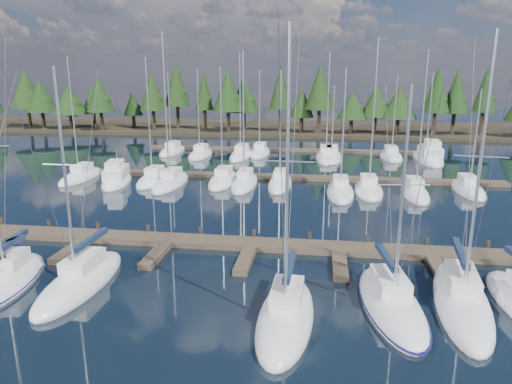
% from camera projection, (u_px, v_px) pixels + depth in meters
% --- Properties ---
extents(ground, '(260.00, 260.00, 0.00)m').
position_uv_depth(ground, '(271.00, 201.00, 43.66)').
color(ground, black).
rests_on(ground, ground).
extents(far_shore, '(220.00, 30.00, 0.60)m').
position_uv_depth(far_shore, '(300.00, 128.00, 101.11)').
color(far_shore, '#2D2619').
rests_on(far_shore, ground).
extents(main_dock, '(44.00, 6.13, 0.90)m').
position_uv_depth(main_dock, '(251.00, 247.00, 31.48)').
color(main_dock, '#4B3F2F').
rests_on(main_dock, ground).
extents(back_docks, '(50.00, 21.80, 0.40)m').
position_uv_depth(back_docks, '(286.00, 162.00, 62.39)').
color(back_docks, '#4B3F2F').
rests_on(back_docks, ground).
extents(front_sailboat_1, '(4.30, 8.14, 14.71)m').
position_uv_depth(front_sailboat_1, '(9.00, 279.00, 26.40)').
color(front_sailboat_1, silver).
rests_on(front_sailboat_1, ground).
extents(front_sailboat_2, '(2.81, 8.79, 13.01)m').
position_uv_depth(front_sailboat_2, '(81.00, 281.00, 26.16)').
color(front_sailboat_2, silver).
rests_on(front_sailboat_2, ground).
extents(front_sailboat_3, '(3.01, 8.60, 14.66)m').
position_uv_depth(front_sailboat_3, '(286.00, 316.00, 22.35)').
color(front_sailboat_3, silver).
rests_on(front_sailboat_3, ground).
extents(front_sailboat_4, '(3.97, 9.38, 12.16)m').
position_uv_depth(front_sailboat_4, '(391.00, 303.00, 23.65)').
color(front_sailboat_4, silver).
rests_on(front_sailboat_4, ground).
extents(front_sailboat_5, '(4.00, 10.57, 14.54)m').
position_uv_depth(front_sailboat_5, '(461.00, 299.00, 24.00)').
color(front_sailboat_5, silver).
rests_on(front_sailboat_5, ground).
extents(back_sailboat_rows, '(45.38, 31.69, 16.74)m').
position_uv_depth(back_sailboat_rows, '(282.00, 167.00, 58.43)').
color(back_sailboat_rows, silver).
rests_on(back_sailboat_rows, ground).
extents(motor_yacht_left, '(4.66, 8.91, 4.24)m').
position_uv_depth(motor_yacht_left, '(117.00, 179.00, 51.01)').
color(motor_yacht_left, silver).
rests_on(motor_yacht_left, ground).
extents(motor_yacht_right, '(4.09, 10.20, 5.00)m').
position_uv_depth(motor_yacht_right, '(431.00, 158.00, 63.70)').
color(motor_yacht_right, silver).
rests_on(motor_yacht_right, ground).
extents(tree_line, '(185.61, 11.22, 13.97)m').
position_uv_depth(tree_line, '(286.00, 97.00, 90.21)').
color(tree_line, black).
rests_on(tree_line, far_shore).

